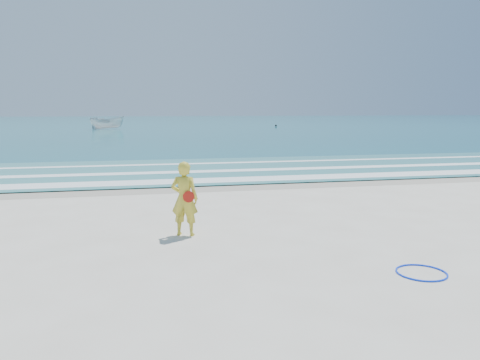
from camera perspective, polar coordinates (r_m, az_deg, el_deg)
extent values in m
plane|color=silver|center=(9.62, 1.65, -9.53)|extent=(400.00, 400.00, 0.00)
cube|color=#B2A893|center=(18.25, -5.19, -0.86)|extent=(400.00, 2.40, 0.00)
cube|color=#19727F|center=(113.93, -11.32, 6.95)|extent=(400.00, 190.00, 0.04)
cube|color=#59B7AD|center=(23.17, -6.75, 1.24)|extent=(400.00, 10.00, 0.01)
cube|color=white|center=(19.52, -5.68, -0.10)|extent=(400.00, 1.40, 0.01)
cube|color=white|center=(22.37, -6.55, 1.00)|extent=(400.00, 0.90, 0.01)
cube|color=white|center=(25.64, -7.30, 1.95)|extent=(400.00, 0.60, 0.01)
torus|color=#0E39FF|center=(9.40, 21.25, -10.48)|extent=(0.93, 0.93, 0.03)
imported|color=silver|center=(73.29, -15.88, 6.73)|extent=(5.07, 2.05, 1.93)
sphere|color=black|center=(81.71, 4.40, 6.64)|extent=(0.35, 0.35, 0.35)
imported|color=gold|center=(11.19, -6.78, -2.27)|extent=(0.76, 0.64, 1.79)
cylinder|color=red|center=(11.01, -6.28, -2.04)|extent=(0.27, 0.08, 0.27)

